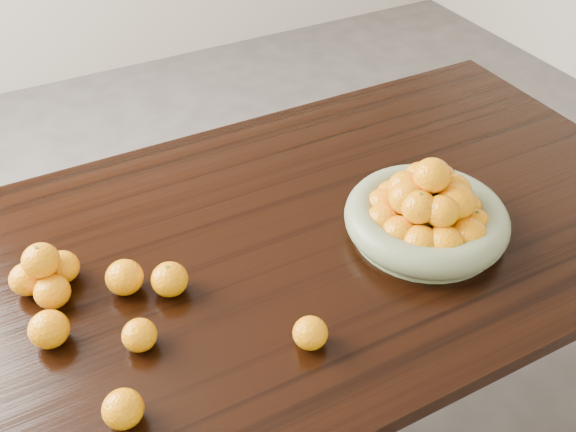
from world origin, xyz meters
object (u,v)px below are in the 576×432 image
orange_pyramid (46,274)px  loose_orange_0 (170,279)px  dining_table (268,272)px  fruit_bowl (427,213)px

orange_pyramid → loose_orange_0: 0.25m
dining_table → orange_pyramid: (-0.46, 0.08, 0.14)m
dining_table → loose_orange_0: 0.27m
fruit_bowl → loose_orange_0: bearing=170.8°
fruit_bowl → dining_table: bearing=158.5°
dining_table → loose_orange_0: bearing=-171.0°
fruit_bowl → orange_pyramid: 0.82m
dining_table → orange_pyramid: bearing=170.1°
fruit_bowl → loose_orange_0: fruit_bowl is taller
fruit_bowl → loose_orange_0: size_ratio=4.85×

